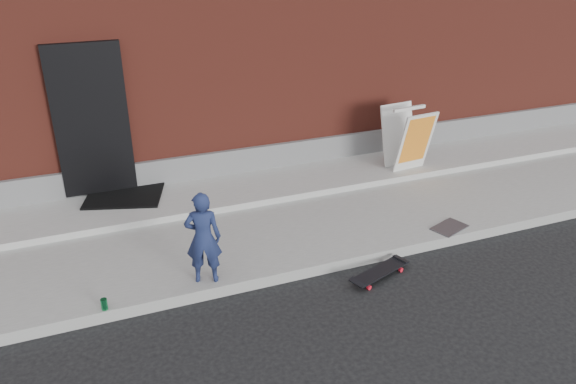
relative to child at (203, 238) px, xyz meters
name	(u,v)px	position (x,y,z in m)	size (l,w,h in m)	color
ground	(338,271)	(1.65, -0.20, -0.72)	(80.00, 80.00, 0.00)	black
sidewalk	(294,215)	(1.65, 1.30, -0.65)	(20.00, 3.00, 0.15)	gray
apron	(274,184)	(1.65, 2.20, -0.52)	(20.00, 1.20, 0.10)	gray
building	(199,2)	(1.65, 6.79, 1.77)	(20.00, 8.10, 5.00)	maroon
child	(203,238)	(0.00, 0.00, 0.00)	(0.42, 0.27, 1.15)	#1A244A
skateboard	(380,272)	(2.07, -0.51, -0.64)	(0.88, 0.49, 0.10)	red
pizza_sign	(407,138)	(3.94, 1.94, 0.05)	(0.70, 0.81, 1.05)	silver
soda_can	(104,304)	(-1.17, -0.15, -0.51)	(0.07, 0.07, 0.13)	#1A8445
doormat	(124,195)	(-0.65, 2.50, -0.46)	(1.10, 0.89, 0.03)	black
utility_plate	(449,227)	(3.47, 0.01, -0.57)	(0.50, 0.32, 0.02)	#4E4D52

